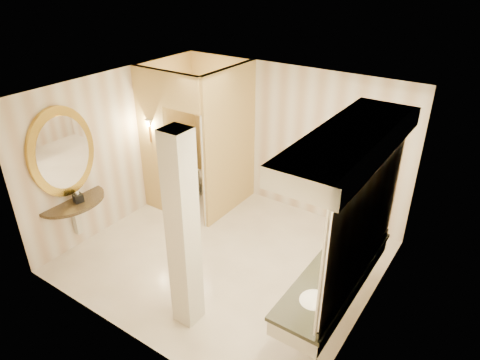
# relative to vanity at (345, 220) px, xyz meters

# --- Properties ---
(floor) EXTENTS (4.50, 4.50, 0.00)m
(floor) POSITION_rel_vanity_xyz_m (-1.98, 0.36, -1.63)
(floor) COLOR white
(floor) RESTS_ON ground
(ceiling) EXTENTS (4.50, 4.50, 0.00)m
(ceiling) POSITION_rel_vanity_xyz_m (-1.98, 0.36, 1.07)
(ceiling) COLOR white
(ceiling) RESTS_ON wall_back
(wall_back) EXTENTS (4.50, 0.02, 2.70)m
(wall_back) POSITION_rel_vanity_xyz_m (-1.98, 2.36, -0.28)
(wall_back) COLOR beige
(wall_back) RESTS_ON floor
(wall_front) EXTENTS (4.50, 0.02, 2.70)m
(wall_front) POSITION_rel_vanity_xyz_m (-1.98, -1.64, -0.28)
(wall_front) COLOR beige
(wall_front) RESTS_ON floor
(wall_left) EXTENTS (0.02, 4.00, 2.70)m
(wall_left) POSITION_rel_vanity_xyz_m (-4.23, 0.36, -0.28)
(wall_left) COLOR beige
(wall_left) RESTS_ON floor
(wall_right) EXTENTS (0.02, 4.00, 2.70)m
(wall_right) POSITION_rel_vanity_xyz_m (0.27, 0.36, -0.28)
(wall_right) COLOR beige
(wall_right) RESTS_ON floor
(toilet_closet) EXTENTS (1.50, 1.55, 2.70)m
(toilet_closet) POSITION_rel_vanity_xyz_m (-3.11, 1.33, -0.24)
(toilet_closet) COLOR tan
(toilet_closet) RESTS_ON floor
(wall_sconce) EXTENTS (0.14, 0.14, 0.42)m
(wall_sconce) POSITION_rel_vanity_xyz_m (-3.90, 0.79, 0.10)
(wall_sconce) COLOR #CB8C41
(wall_sconce) RESTS_ON toilet_closet
(vanity) EXTENTS (0.75, 2.46, 2.09)m
(vanity) POSITION_rel_vanity_xyz_m (0.00, 0.00, 0.00)
(vanity) COLOR beige
(vanity) RESTS_ON floor
(console_shelf) EXTENTS (1.10, 1.10, 2.00)m
(console_shelf) POSITION_rel_vanity_xyz_m (-4.19, -0.75, -0.28)
(console_shelf) COLOR black
(console_shelf) RESTS_ON floor
(pillar) EXTENTS (0.30, 0.30, 2.70)m
(pillar) POSITION_rel_vanity_xyz_m (-1.63, -0.97, -0.28)
(pillar) COLOR beige
(pillar) RESTS_ON floor
(tissue_box) EXTENTS (0.16, 0.16, 0.13)m
(tissue_box) POSITION_rel_vanity_xyz_m (-4.04, -0.73, -0.69)
(tissue_box) COLOR black
(tissue_box) RESTS_ON console_shelf
(toilet) EXTENTS (0.51, 0.75, 0.70)m
(toilet) POSITION_rel_vanity_xyz_m (-3.68, 1.71, -1.28)
(toilet) COLOR white
(toilet) RESTS_ON floor
(soap_bottle_a) EXTENTS (0.07, 0.07, 0.13)m
(soap_bottle_a) POSITION_rel_vanity_xyz_m (-0.15, 0.32, -0.69)
(soap_bottle_a) COLOR beige
(soap_bottle_a) RESTS_ON vanity
(soap_bottle_b) EXTENTS (0.13, 0.13, 0.13)m
(soap_bottle_b) POSITION_rel_vanity_xyz_m (-0.00, -0.12, -0.69)
(soap_bottle_b) COLOR silver
(soap_bottle_b) RESTS_ON vanity
(soap_bottle_c) EXTENTS (0.10, 0.10, 0.20)m
(soap_bottle_c) POSITION_rel_vanity_xyz_m (-0.14, 0.30, -0.65)
(soap_bottle_c) COLOR #C6B28C
(soap_bottle_c) RESTS_ON vanity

